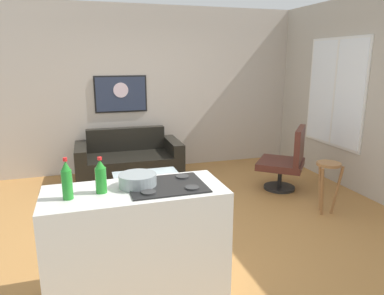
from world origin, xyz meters
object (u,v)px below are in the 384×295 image
Objects in this scene: soda_bottle at (67,181)px; soda_bottle_2 at (101,177)px; coffee_table at (146,177)px; bar_stool at (328,175)px; wall_painting at (121,94)px; armchair at (287,161)px; couch at (129,163)px; mixing_bowl at (138,181)px.

soda_bottle_2 is (0.24, 0.06, -0.01)m from soda_bottle.
coffee_table is 2.34m from bar_stool.
soda_bottle is at bearing -102.41° from wall_painting.
armchair is 0.89m from bar_stool.
bar_stool is at bearing -43.53° from couch.
wall_painting reaches higher than soda_bottle.
soda_bottle_2 is 0.30m from mixing_bowl.
wall_painting is at bearing 85.59° from mixing_bowl.
mixing_bowl is (0.52, 0.11, -0.09)m from soda_bottle.
armchair is at bearing -3.18° from coffee_table.
armchair is 3.57m from soda_bottle.
bar_stool is 2.16× the size of soda_bottle.
coffee_table is 1.31× the size of bar_stool.
couch is 2.49m from armchair.
couch is at bearing 95.02° from coffee_table.
mixing_bowl is (0.28, 0.05, -0.08)m from soda_bottle_2.
soda_bottle is (-0.81, -3.07, 0.79)m from couch.
couch is 5.59× the size of mixing_bowl.
soda_bottle_2 is (-0.57, -3.01, 0.78)m from couch.
coffee_table is 2.09m from armchair.
bar_stool is 2.98m from soda_bottle_2.
mixing_bowl is 3.51m from wall_painting.
coffee_table is 2.94× the size of mixing_bowl.
bar_stool is at bearing 17.88° from soda_bottle.
soda_bottle reaches higher than mixing_bowl.
soda_bottle is (-2.99, -1.86, 0.62)m from armchair.
soda_bottle reaches higher than bar_stool.
soda_bottle_2 reaches higher than mixing_bowl.
armchair is (2.18, -1.20, 0.18)m from couch.
soda_bottle is 0.35× the size of wall_painting.
couch is 1.74× the size of armchair.
wall_painting is (-2.20, 1.72, 0.89)m from armchair.
armchair is at bearing 91.77° from bar_stool.
wall_painting reaches higher than couch.
armchair reaches higher than coffee_table.
soda_bottle is at bearing -104.84° from couch.
mixing_bowl is at bearing -144.56° from armchair.
armchair is 3.34m from soda_bottle_2.
mixing_bowl reaches higher than armchair.
wall_painting is at bearing 81.12° from soda_bottle_2.
mixing_bowl is at bearing -160.87° from bar_stool.
armchair is 3.44× the size of soda_bottle_2.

